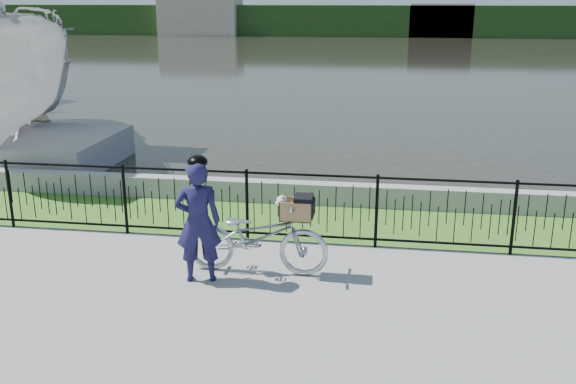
# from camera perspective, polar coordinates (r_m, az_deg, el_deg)

# --- Properties ---
(ground) EXTENTS (120.00, 120.00, 0.00)m
(ground) POSITION_cam_1_polar(r_m,az_deg,el_deg) (8.58, 0.74, -8.42)
(ground) COLOR gray
(ground) RESTS_ON ground
(grass_strip) EXTENTS (60.00, 2.00, 0.01)m
(grass_strip) POSITION_cam_1_polar(r_m,az_deg,el_deg) (10.96, 2.63, -2.65)
(grass_strip) COLOR #3C6E22
(grass_strip) RESTS_ON ground
(water) EXTENTS (120.00, 120.00, 0.00)m
(water) POSITION_cam_1_polar(r_m,az_deg,el_deg) (40.86, 7.30, 11.58)
(water) COLOR black
(water) RESTS_ON ground
(quay_wall) EXTENTS (60.00, 0.30, 0.40)m
(quay_wall) POSITION_cam_1_polar(r_m,az_deg,el_deg) (11.85, 3.16, -0.16)
(quay_wall) COLOR gray
(quay_wall) RESTS_ON ground
(fence) EXTENTS (14.00, 0.06, 1.15)m
(fence) POSITION_cam_1_polar(r_m,az_deg,el_deg) (9.84, 2.04, -1.43)
(fence) COLOR black
(fence) RESTS_ON ground
(far_treeline) EXTENTS (120.00, 6.00, 3.00)m
(far_treeline) POSITION_cam_1_polar(r_m,az_deg,el_deg) (67.72, 8.05, 14.86)
(far_treeline) COLOR #224018
(far_treeline) RESTS_ON ground
(far_building_left) EXTENTS (8.00, 4.00, 4.00)m
(far_building_left) POSITION_cam_1_polar(r_m,az_deg,el_deg) (68.41, -7.78, 15.31)
(far_building_left) COLOR #AB9C89
(far_building_left) RESTS_ON ground
(far_building_right) EXTENTS (6.00, 3.00, 3.20)m
(far_building_right) POSITION_cam_1_polar(r_m,az_deg,el_deg) (66.40, 13.38, 14.63)
(far_building_right) COLOR #AB9C89
(far_building_right) RESTS_ON ground
(bicycle_rig) EXTENTS (1.99, 0.69, 1.16)m
(bicycle_rig) POSITION_cam_1_polar(r_m,az_deg,el_deg) (8.82, -2.75, -3.93)
(bicycle_rig) COLOR #AEB3BA
(bicycle_rig) RESTS_ON ground
(cyclist) EXTENTS (0.69, 0.54, 1.73)m
(cyclist) POSITION_cam_1_polar(r_m,az_deg,el_deg) (8.54, -8.01, -2.48)
(cyclist) COLOR #16153A
(cyclist) RESTS_ON ground
(boat_near) EXTENTS (7.55, 9.90, 5.41)m
(boat_near) POSITION_cam_1_polar(r_m,az_deg,el_deg) (17.70, -24.01, 9.83)
(boat_near) COLOR #A9A8A9
(boat_near) RESTS_ON water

